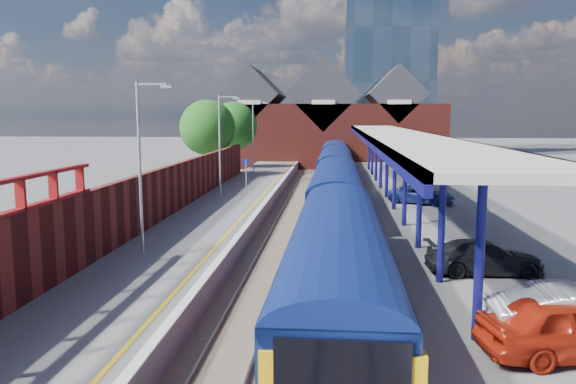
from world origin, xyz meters
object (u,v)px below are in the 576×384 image
Objects in this scene: lamp_post_b at (143,157)px; parked_car_dark at (484,257)px; lamp_post_d at (254,132)px; lamp_post_c at (222,140)px; platform_sign at (246,171)px; train at (336,177)px; parked_car_red at (571,327)px; parked_car_blue at (421,195)px.

parked_car_dark is (13.14, -1.81, -3.39)m from lamp_post_b.
lamp_post_b is 1.00× the size of lamp_post_d.
lamp_post_c reaches higher than platform_sign.
lamp_post_c is (-7.86, -3.69, 2.87)m from train.
parked_car_red is at bearing 177.23° from parked_car_dark.
lamp_post_d is at bearing 95.56° from platform_sign.
parked_car_red is at bearing -154.99° from parked_car_blue.
lamp_post_d reaches higher than parked_car_blue.
lamp_post_d reaches higher than parked_car_dark.
train is 14.88m from lamp_post_d.
train is 29.09m from parked_car_red.
parked_car_red is (13.32, -8.88, -3.25)m from lamp_post_b.
parked_car_dark reaches higher than parked_car_blue.
platform_sign is at bearing -165.38° from train.
platform_sign is at bearing 26.55° from parked_car_dark.
parked_car_dark is (11.78, -19.81, -1.09)m from platform_sign.
lamp_post_c is 28.41m from parked_car_red.
platform_sign is at bearing 12.03° from parked_car_red.
lamp_post_c reaches higher than parked_car_blue.
parked_car_blue is (13.35, -1.64, -3.41)m from lamp_post_c.
parked_car_red is 1.05× the size of parked_car_dark.
train is 6.73m from platform_sign.
parked_car_red is at bearing -61.84° from lamp_post_c.
platform_sign is 0.60× the size of parked_car_blue.
parked_car_dark is 0.99× the size of parked_car_blue.
platform_sign is 0.60× the size of parked_car_dark.
parked_car_blue is at bearing -44.16° from train.
parked_car_dark is at bearing -68.76° from lamp_post_d.
platform_sign is at bearing 98.19° from parked_car_blue.
lamp_post_b is 32.00m from lamp_post_d.
parked_car_dark is (5.29, -21.50, -0.52)m from train.
lamp_post_b is at bearing -111.75° from train.
lamp_post_b reaches higher than parked_car_red.
lamp_post_d is 2.80× the size of platform_sign.
train is 22.15m from parked_car_dark.
lamp_post_c is at bearing -90.00° from lamp_post_d.
lamp_post_b is at bearing -90.00° from lamp_post_c.
lamp_post_b is at bearing -94.33° from platform_sign.
lamp_post_b is 16.33m from parked_car_red.
platform_sign is (1.36, 2.00, -2.30)m from lamp_post_c.
train is 9.42× the size of lamp_post_d.
parked_car_blue is (0.21, 16.17, -0.02)m from parked_car_dark.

